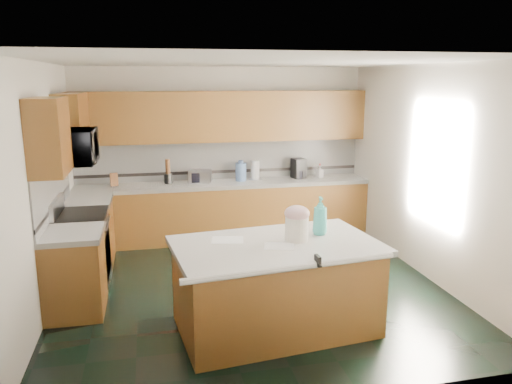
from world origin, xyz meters
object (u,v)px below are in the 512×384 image
object	(u,v)px
treat_jar	(297,229)
soap_bottle_island	(320,216)
toaster_oven	(200,177)
island_base	(276,289)
island_top	(276,246)
coffee_maker	(299,168)
knife_block	(114,180)

from	to	relation	value
treat_jar	soap_bottle_island	bearing A→B (deg)	11.55
treat_jar	soap_bottle_island	size ratio (longest dim) A/B	0.61
soap_bottle_island	toaster_oven	bearing A→B (deg)	113.77
island_base	island_top	bearing A→B (deg)	0.00
treat_jar	coffee_maker	xyz separation A→B (m)	(0.96, 3.11, 0.04)
soap_bottle_island	knife_block	world-z (taller)	soap_bottle_island
knife_block	soap_bottle_island	bearing A→B (deg)	-62.76
treat_jar	coffee_maker	bearing A→B (deg)	58.43
soap_bottle_island	toaster_oven	size ratio (longest dim) A/B	1.20
coffee_maker	soap_bottle_island	bearing A→B (deg)	-115.34
toaster_oven	island_base	bearing A→B (deg)	-65.85
knife_block	island_top	bearing A→B (deg)	-71.21
island_top	toaster_oven	world-z (taller)	toaster_oven
treat_jar	island_base	bearing A→B (deg)	176.65
knife_block	toaster_oven	size ratio (longest dim) A/B	0.60
island_base	coffee_maker	distance (m)	3.43
soap_bottle_island	knife_block	xyz separation A→B (m)	(-2.25, 2.93, -0.10)
island_top	coffee_maker	size ratio (longest dim) A/B	6.26
island_base	soap_bottle_island	world-z (taller)	soap_bottle_island
island_top	coffee_maker	world-z (taller)	coffee_maker
soap_bottle_island	knife_block	bearing A→B (deg)	133.39
treat_jar	knife_block	xyz separation A→B (m)	(-1.96, 3.08, -0.02)
island_base	coffee_maker	size ratio (longest dim) A/B	5.95
island_base	island_top	distance (m)	0.46
island_top	treat_jar	xyz separation A→B (m)	(0.22, 0.04, 0.15)
treat_jar	knife_block	world-z (taller)	treat_jar
island_base	knife_block	xyz separation A→B (m)	(-1.73, 3.12, 0.59)
island_top	treat_jar	bearing A→B (deg)	4.26
island_base	soap_bottle_island	xyz separation A→B (m)	(0.52, 0.19, 0.69)
soap_bottle_island	coffee_maker	bearing A→B (deg)	83.16
coffee_maker	toaster_oven	bearing A→B (deg)	168.43
island_top	treat_jar	distance (m)	0.27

